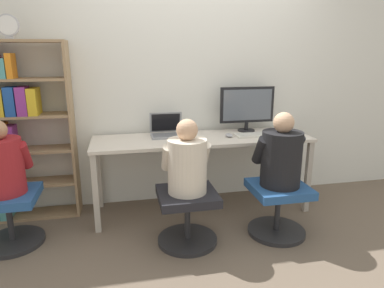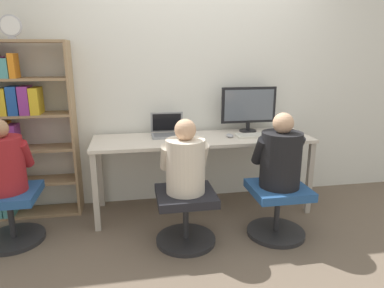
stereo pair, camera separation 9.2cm
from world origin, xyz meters
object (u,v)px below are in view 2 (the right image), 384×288
Objects in this scene: person_at_laptop at (185,162)px; bookshelf at (9,129)px; person_at_monitor at (281,156)px; office_chair_left at (277,206)px; desk_clock at (11,26)px; office_chair_side at (10,212)px; person_near_shelf at (3,162)px; desktop_monitor at (249,108)px; office_chair_right at (186,213)px; keyboard at (258,135)px; laptop at (168,131)px.

person_at_laptop is 1.71m from bookshelf.
person_at_monitor reaches higher than person_at_laptop.
desk_clock reaches higher than office_chair_left.
office_chair_side is (-2.23, 0.29, 0.00)m from office_chair_left.
person_near_shelf is (-2.23, 0.29, -0.01)m from person_at_monitor.
desktop_monitor is 2.29m from person_near_shelf.
office_chair_side is at bearing -90.00° from person_near_shelf.
office_chair_right is 1.53m from person_near_shelf.
keyboard is 0.67× the size of person_at_monitor.
laptop is 0.64× the size of office_chair_side.
person_at_monitor reaches higher than laptop.
person_at_laptop reaches higher than keyboard.
office_chair_side is (-0.06, -0.44, -1.50)m from desk_clock.
bookshelf is at bearing 174.33° from keyboard.
desktop_monitor is 1.80× the size of laptop.
office_chair_right is 0.80× the size of person_at_monitor.
desktop_monitor is 2.86× the size of desk_clock.
desktop_monitor reaches higher than laptop.
person_at_laptop reaches higher than office_chair_left.
bookshelf reaches higher than desktop_monitor.
bookshelf is at bearing 178.33° from laptop.
office_chair_left is 0.84× the size of person_near_shelf.
laptop is at bearing -176.97° from desktop_monitor.
bookshelf is 2.77× the size of person_near_shelf.
desk_clock is 1.15m from person_near_shelf.
keyboard is 2.26m from person_near_shelf.
desktop_monitor is 2.29m from desk_clock.
keyboard reaches higher than office_chair_right.
person_near_shelf is (-0.06, -0.43, -1.06)m from desk_clock.
desk_clock is at bearing 82.24° from office_chair_side.
person_near_shelf is (-2.22, -0.49, -0.30)m from desktop_monitor.
person_near_shelf is at bearing 169.19° from person_at_laptop.
bookshelf reaches higher than laptop.
keyboard is at bearing -4.58° from desk_clock.
person_near_shelf is (-1.44, 0.27, -0.00)m from person_at_laptop.
desktop_monitor is 0.92× the size of person_at_monitor.
office_chair_right is 0.30× the size of bookshelf.
desk_clock is at bearing -179.40° from laptop.
person_at_laptop is 1.00× the size of person_near_shelf.
office_chair_left is 0.80× the size of person_at_monitor.
keyboard is 0.84× the size of office_chair_side.
person_at_laptop is at bearing -27.25° from desk_clock.
office_chair_side is (-2.22, -0.50, -0.74)m from desktop_monitor.
desktop_monitor reaches higher than office_chair_right.
desktop_monitor reaches higher than keyboard.
person_at_monitor is (0.02, -0.79, -0.29)m from desktop_monitor.
bookshelf reaches higher than office_chair_side.
office_chair_left is at bearing -1.32° from office_chair_right.
bookshelf is at bearing 99.93° from office_chair_side.
desktop_monitor is at bearing 0.05° from bookshelf.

